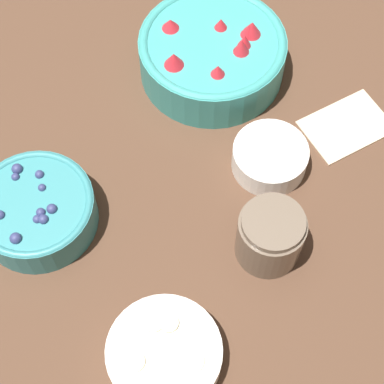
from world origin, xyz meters
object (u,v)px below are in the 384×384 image
bowl_bananas (164,353)px  bowl_cream (270,156)px  bowl_blueberries (36,210)px  bowl_strawberries (213,53)px  jar_chocolate (270,237)px

bowl_bananas → bowl_cream: 0.32m
bowl_blueberries → bowl_cream: bearing=138.6°
bowl_strawberries → bowl_blueberries: bearing=-9.3°
bowl_blueberries → bowl_bananas: size_ratio=1.14×
bowl_strawberries → bowl_cream: 0.20m
bowl_bananas → jar_chocolate: (-0.20, 0.03, 0.02)m
bowl_strawberries → jar_chocolate: 0.32m
bowl_cream → jar_chocolate: (0.12, 0.07, 0.01)m
bowl_blueberries → bowl_cream: (-0.26, 0.23, -0.01)m
bowl_bananas → bowl_strawberries: bearing=-155.0°
bowl_blueberries → bowl_strawberries: bearing=170.7°
bowl_cream → jar_chocolate: size_ratio=1.22×
bowl_bananas → bowl_cream: (-0.32, -0.03, 0.00)m
bowl_strawberries → bowl_blueberries: (0.36, -0.06, -0.01)m
bowl_bananas → jar_chocolate: 0.21m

